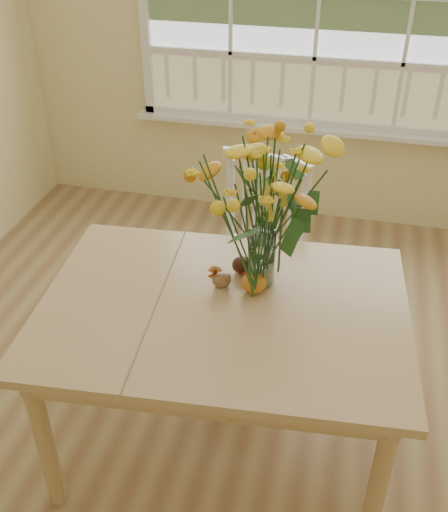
# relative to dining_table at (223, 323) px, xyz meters

# --- Properties ---
(floor) EXTENTS (4.00, 4.50, 0.01)m
(floor) POSITION_rel_dining_table_xyz_m (0.09, -0.10, -0.68)
(floor) COLOR #956D48
(floor) RESTS_ON ground
(wall_back) EXTENTS (4.00, 0.02, 2.70)m
(wall_back) POSITION_rel_dining_table_xyz_m (0.09, 2.15, 0.67)
(wall_back) COLOR beige
(wall_back) RESTS_ON floor
(dining_table) EXTENTS (1.52, 1.14, 0.77)m
(dining_table) POSITION_rel_dining_table_xyz_m (0.00, 0.00, 0.00)
(dining_table) COLOR tan
(dining_table) RESTS_ON floor
(windsor_chair) EXTENTS (0.56, 0.54, 1.01)m
(windsor_chair) POSITION_rel_dining_table_xyz_m (-0.00, 0.76, -0.12)
(windsor_chair) COLOR white
(windsor_chair) RESTS_ON floor
(flower_vase) EXTENTS (0.51, 0.51, 0.61)m
(flower_vase) POSITION_rel_dining_table_xyz_m (0.12, 0.19, 0.46)
(flower_vase) COLOR white
(flower_vase) RESTS_ON dining_table
(pumpkin) EXTENTS (0.10, 0.10, 0.08)m
(pumpkin) POSITION_rel_dining_table_xyz_m (0.10, 0.11, 0.13)
(pumpkin) COLOR #C46617
(pumpkin) RESTS_ON dining_table
(turkey_figurine) EXTENTS (0.09, 0.07, 0.10)m
(turkey_figurine) POSITION_rel_dining_table_xyz_m (-0.03, 0.11, 0.13)
(turkey_figurine) COLOR #CCB78C
(turkey_figurine) RESTS_ON dining_table
(dark_gourd) EXTENTS (0.13, 0.11, 0.07)m
(dark_gourd) POSITION_rel_dining_table_xyz_m (0.02, 0.23, 0.13)
(dark_gourd) COLOR #38160F
(dark_gourd) RESTS_ON dining_table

